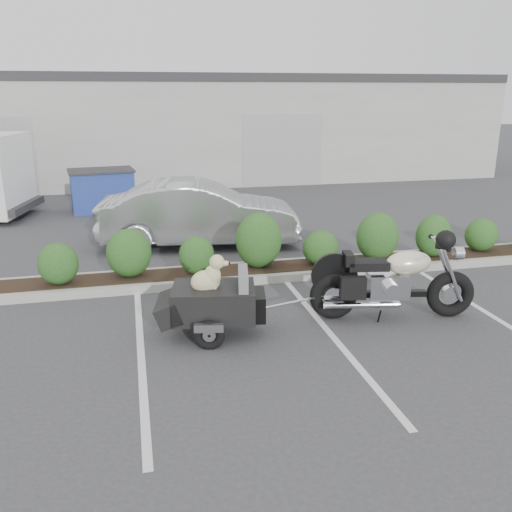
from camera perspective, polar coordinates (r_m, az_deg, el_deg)
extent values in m
plane|color=#38383A|center=(8.20, -1.51, -7.38)|extent=(90.00, 90.00, 0.00)
cube|color=#9E9E93|center=(10.38, 1.45, -1.61)|extent=(12.00, 1.00, 0.15)
cube|color=#9EA099|center=(24.40, -9.84, 13.47)|extent=(26.00, 10.00, 4.00)
torus|color=black|center=(8.42, 8.16, -4.17)|extent=(0.76, 0.32, 0.74)
torus|color=black|center=(8.94, 19.76, -3.78)|extent=(0.76, 0.32, 0.74)
cylinder|color=silver|center=(8.42, 8.16, -4.17)|extent=(0.33, 0.19, 0.31)
cylinder|color=silver|center=(8.94, 19.76, -3.78)|extent=(0.28, 0.16, 0.27)
cylinder|color=silver|center=(8.68, 19.82, -1.52)|extent=(0.48, 0.14, 0.98)
cylinder|color=silver|center=(8.88, 19.30, -1.07)|extent=(0.48, 0.14, 0.98)
cylinder|color=silver|center=(8.60, 18.74, 1.34)|extent=(0.18, 0.77, 0.04)
cylinder|color=silver|center=(8.76, 20.52, 0.24)|extent=(0.17, 0.22, 0.20)
sphere|color=black|center=(8.25, 19.34, 1.61)|extent=(0.34, 0.34, 0.29)
cube|color=silver|center=(8.56, 13.68, -2.97)|extent=(0.67, 0.48, 0.38)
cube|color=black|center=(8.64, 14.32, -3.85)|extent=(1.00, 0.29, 0.09)
ellipsoid|color=#F0EAC1|center=(8.53, 15.77, -0.68)|extent=(0.79, 0.54, 0.37)
cube|color=black|center=(8.37, 11.65, -0.89)|extent=(0.66, 0.44, 0.13)
cube|color=black|center=(8.27, 9.68, -0.27)|extent=(0.19, 0.35, 0.18)
cylinder|color=silver|center=(8.35, 11.00, -5.08)|extent=(1.16, 0.31, 0.10)
cylinder|color=silver|center=(8.71, 10.41, -4.11)|extent=(1.16, 0.31, 0.10)
cube|color=black|center=(8.10, 10.16, -3.31)|extent=(0.40, 0.22, 0.33)
cube|color=black|center=(7.77, -4.46, -4.84)|extent=(1.29, 0.99, 0.46)
cube|color=slate|center=(7.66, -1.37, -2.72)|extent=(0.26, 0.70, 0.33)
cube|color=slate|center=(7.73, -4.07, -4.03)|extent=(0.89, 0.82, 0.04)
cube|color=black|center=(7.85, -8.92, -5.39)|extent=(0.56, 0.86, 0.40)
cube|color=black|center=(7.80, 0.12, -5.15)|extent=(0.32, 0.58, 0.38)
torus|color=black|center=(7.47, -4.95, -8.30)|extent=(0.45, 0.20, 0.43)
torus|color=black|center=(8.32, -4.70, -5.57)|extent=(0.45, 0.20, 0.43)
cube|color=silver|center=(7.36, -4.99, -7.54)|extent=(0.41, 0.16, 0.11)
cube|color=silver|center=(8.32, -4.71, -4.57)|extent=(0.41, 0.16, 0.11)
cylinder|color=black|center=(7.89, -4.82, -6.86)|extent=(0.22, 0.99, 0.04)
cylinder|color=silver|center=(7.84, 2.07, -5.64)|extent=(0.66, 0.16, 0.04)
ellipsoid|color=#CEC08B|center=(7.65, -5.34, -2.71)|extent=(0.46, 0.35, 0.33)
ellipsoid|color=#CEC08B|center=(7.61, -4.61, -2.07)|extent=(0.28, 0.27, 0.31)
sphere|color=#CEC08B|center=(7.55, -4.14, -0.63)|extent=(0.25, 0.25, 0.21)
ellipsoid|color=#CEC08B|center=(7.55, -3.38, -0.78)|extent=(0.17, 0.12, 0.08)
sphere|color=black|center=(7.55, -2.88, -0.78)|extent=(0.05, 0.05, 0.04)
ellipsoid|color=#CEC08B|center=(7.49, -4.49, -0.62)|extent=(0.06, 0.05, 0.12)
ellipsoid|color=#CEC08B|center=(7.60, -4.46, -0.34)|extent=(0.06, 0.05, 0.12)
cylinder|color=#CEC08B|center=(7.62, -4.34, -3.72)|extent=(0.06, 0.06, 0.13)
cylinder|color=#CEC08B|center=(7.75, -4.31, -3.38)|extent=(0.06, 0.06, 0.13)
imported|color=#B6B7BD|center=(12.32, -5.97, 4.47)|extent=(4.63, 2.16, 1.47)
cube|color=navy|center=(16.62, -15.86, 6.62)|extent=(1.87, 1.37, 1.16)
cube|color=#2D2D30|center=(16.53, -16.03, 8.66)|extent=(1.98, 1.48, 0.06)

